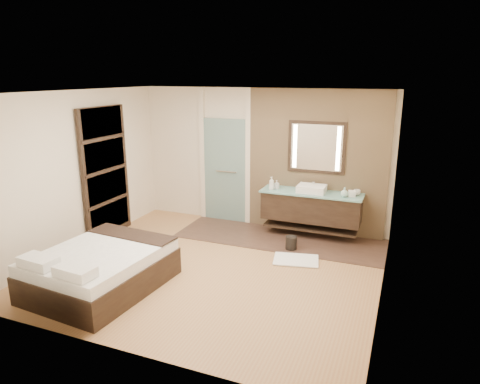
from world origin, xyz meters
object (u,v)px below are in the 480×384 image
at_px(mirror_unit, 316,147).
at_px(waste_bin, 291,243).
at_px(bed, 101,269).
at_px(vanity, 311,207).

xyz_separation_m(mirror_unit, waste_bin, (-0.16, -0.98, -1.53)).
relative_size(mirror_unit, bed, 0.55).
xyz_separation_m(vanity, mirror_unit, (0.00, 0.24, 1.07)).
distance_m(vanity, bed, 3.86).
bearing_deg(bed, vanity, 57.67).
bearing_deg(bed, mirror_unit, 59.70).
bearing_deg(mirror_unit, bed, -124.84).
height_order(bed, waste_bin, bed).
height_order(mirror_unit, bed, mirror_unit).
distance_m(vanity, waste_bin, 0.89).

